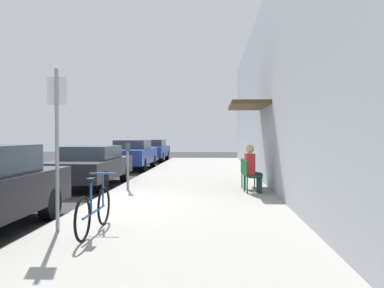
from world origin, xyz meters
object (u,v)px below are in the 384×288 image
object	(u,v)px
bicycle_0	(94,210)
cafe_chair_0	(250,174)
parked_car_1	(91,165)
parked_car_3	(152,150)
cafe_chair_1	(247,171)
seated_patron_0	(252,167)
parking_meter	(128,163)
parked_car_2	(132,154)
street_sign	(57,137)

from	to	relation	value
bicycle_0	cafe_chair_0	size ratio (longest dim) A/B	1.97
parked_car_1	parked_car_3	distance (m)	12.31
parked_car_3	cafe_chair_0	bearing A→B (deg)	-70.69
parked_car_1	parked_car_3	xyz separation A→B (m)	(0.00, 12.31, 0.04)
parked_car_3	cafe_chair_1	xyz separation A→B (m)	(4.96, -13.40, -0.11)
seated_patron_0	cafe_chair_1	bearing A→B (deg)	94.49
parking_meter	cafe_chair_1	size ratio (longest dim) A/B	1.52
parked_car_2	street_sign	distance (m)	12.61
street_sign	parked_car_1	bearing A→B (deg)	103.64
street_sign	parked_car_2	bearing A→B (deg)	96.85
parked_car_2	street_sign	bearing A→B (deg)	-83.15
parked_car_2	bicycle_0	world-z (taller)	parked_car_2
cafe_chair_0	seated_patron_0	world-z (taller)	seated_patron_0
parked_car_3	street_sign	xyz separation A→B (m)	(1.50, -18.49, 0.90)
parked_car_1	parking_meter	distance (m)	2.13
parked_car_3	parking_meter	bearing A→B (deg)	-83.57
parked_car_3	cafe_chair_0	world-z (taller)	parked_car_3
parked_car_1	bicycle_0	size ratio (longest dim) A/B	2.57
parked_car_3	seated_patron_0	distance (m)	15.02
cafe_chair_1	parked_car_2	bearing A→B (deg)	123.85
parked_car_2	parked_car_3	xyz separation A→B (m)	(0.00, 6.00, -0.02)
parked_car_2	parking_meter	xyz separation A→B (m)	(1.55, -7.75, 0.13)
cafe_chair_0	street_sign	bearing A→B (deg)	-128.66
bicycle_0	seated_patron_0	bearing A→B (deg)	56.47
parked_car_2	seated_patron_0	xyz separation A→B (m)	(5.02, -8.15, 0.06)
parked_car_2	parked_car_3	distance (m)	6.00
parked_car_1	parking_meter	bearing A→B (deg)	-42.95
parked_car_1	seated_patron_0	size ratio (longest dim) A/B	3.41
bicycle_0	parked_car_1	bearing A→B (deg)	108.74
cafe_chair_1	cafe_chair_0	bearing A→B (deg)	-90.04
parking_meter	parked_car_1	bearing A→B (deg)	137.05
parked_car_3	bicycle_0	bearing A→B (deg)	-83.49
parked_car_1	cafe_chair_1	world-z (taller)	parked_car_1
parking_meter	cafe_chair_0	world-z (taller)	parking_meter
cafe_chair_0	parking_meter	bearing A→B (deg)	173.19
bicycle_0	cafe_chair_1	xyz separation A→B (m)	(2.85, 5.14, 0.14)
parked_car_1	bicycle_0	world-z (taller)	parked_car_1
street_sign	bicycle_0	bearing A→B (deg)	-4.77
parked_car_1	bicycle_0	distance (m)	6.58
parked_car_3	seated_patron_0	bearing A→B (deg)	-70.46
parking_meter	seated_patron_0	bearing A→B (deg)	-6.57
parked_car_1	bicycle_0	xyz separation A→B (m)	(2.11, -6.23, -0.22)
parked_car_1	cafe_chair_0	world-z (taller)	parked_car_1
parked_car_2	cafe_chair_0	size ratio (longest dim) A/B	5.06
bicycle_0	cafe_chair_0	distance (m)	5.23
seated_patron_0	parked_car_3	bearing A→B (deg)	109.54
parking_meter	cafe_chair_1	bearing A→B (deg)	5.91
parking_meter	seated_patron_0	size ratio (longest dim) A/B	1.02
parked_car_1	cafe_chair_1	distance (m)	5.08
bicycle_0	seated_patron_0	xyz separation A→B (m)	(2.91, 4.39, 0.34)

